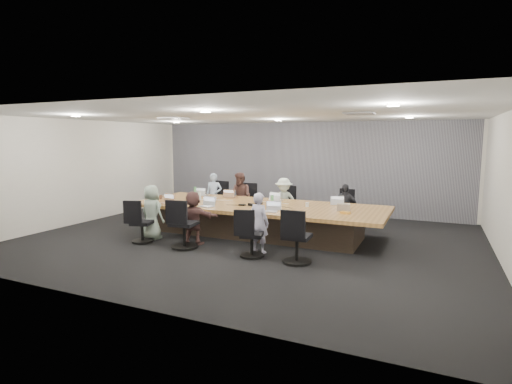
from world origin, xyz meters
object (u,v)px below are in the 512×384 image
at_px(person_0, 214,196).
at_px(laptop_2, 276,200).
at_px(chair_3, 347,213).
at_px(laptop_1, 231,197).
at_px(laptop_0, 204,195).
at_px(bottle_clear, 200,195).
at_px(chair_0, 220,202).
at_px(person_6, 259,223).
at_px(chair_7, 297,241).
at_px(canvas_bag, 343,207).
at_px(chair_1, 246,204).
at_px(person_4, 152,212).
at_px(person_3, 344,207).
at_px(bottle_green_right, 272,201).
at_px(chair_2, 288,208).
at_px(stapler, 251,205).
at_px(laptop_5, 206,206).
at_px(person_2, 284,201).
at_px(laptop_6, 270,212).
at_px(chair_6, 252,239).
at_px(chair_5, 184,228).
at_px(mug_brown, 161,197).
at_px(laptop_4, 166,203).
at_px(person_5, 193,218).
at_px(person_1, 241,197).
at_px(bottle_green_left, 195,191).
at_px(chair_4, 142,226).
at_px(laptop_3, 340,204).
at_px(conference_table, 258,218).

distance_m(person_0, laptop_2, 2.22).
xyz_separation_m(chair_3, laptop_1, (-2.91, -0.90, 0.36)).
xyz_separation_m(person_0, laptop_0, (0.00, -0.55, 0.09)).
bearing_deg(bottle_clear, chair_3, 25.13).
height_order(chair_0, person_6, person_6).
xyz_separation_m(chair_7, person_0, (-3.55, 3.05, 0.24)).
bearing_deg(canvas_bag, chair_1, 151.79).
bearing_deg(person_4, person_3, -137.17).
distance_m(chair_3, bottle_green_right, 2.34).
xyz_separation_m(chair_2, laptop_0, (-2.15, -0.90, 0.35)).
height_order(chair_0, stapler, chair_0).
distance_m(laptop_2, laptop_5, 1.94).
bearing_deg(chair_3, person_2, 26.35).
xyz_separation_m(laptop_1, laptop_6, (1.76, -1.60, 0.00)).
height_order(chair_6, laptop_5, laptop_5).
height_order(chair_5, mug_brown, chair_5).
bearing_deg(laptop_1, stapler, 136.51).
distance_m(chair_2, chair_5, 3.57).
bearing_deg(laptop_4, person_6, -2.81).
bearing_deg(stapler, bottle_green_right, 35.72).
height_order(person_0, person_3, person_0).
relative_size(chair_1, person_5, 0.70).
xyz_separation_m(chair_7, person_3, (0.22, 3.05, 0.17)).
height_order(person_1, canvas_bag, person_1).
relative_size(chair_2, person_1, 0.59).
bearing_deg(laptop_6, chair_5, -163.08).
bearing_deg(bottle_green_right, chair_5, -131.28).
bearing_deg(chair_0, laptop_4, 98.67).
bearing_deg(chair_6, bottle_green_left, 125.00).
relative_size(chair_7, bottle_green_left, 3.21).
xyz_separation_m(chair_0, person_4, (-0.06, -3.05, 0.19)).
xyz_separation_m(chair_3, person_0, (-3.77, -0.35, 0.27)).
distance_m(chair_7, laptop_0, 4.35).
distance_m(chair_3, chair_4, 5.12).
xyz_separation_m(person_6, bottle_clear, (-2.30, 1.43, 0.24)).
height_order(person_1, person_5, person_1).
bearing_deg(person_6, bottle_green_left, -21.78).
bearing_deg(chair_7, chair_0, 134.15).
bearing_deg(person_0, chair_0, 75.58).
height_order(chair_2, laptop_2, chair_2).
bearing_deg(person_4, laptop_5, -146.15).
xyz_separation_m(chair_6, person_1, (-1.76, 3.05, 0.32)).
relative_size(chair_6, laptop_3, 2.35).
bearing_deg(mug_brown, person_2, 29.43).
height_order(conference_table, chair_2, chair_2).
relative_size(laptop_3, person_4, 0.25).
relative_size(chair_5, person_3, 0.75).
bearing_deg(chair_3, bottle_green_right, 68.00).
bearing_deg(person_3, chair_5, -144.03).
relative_size(person_5, bottle_green_left, 4.47).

